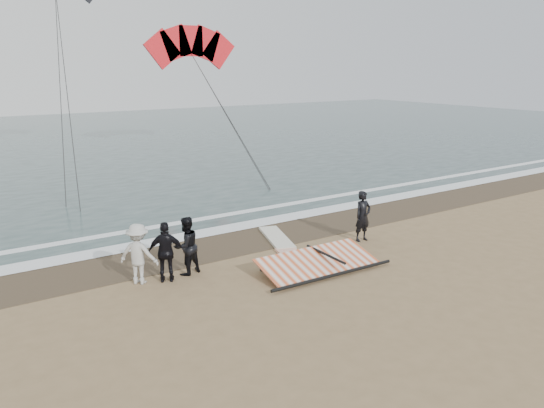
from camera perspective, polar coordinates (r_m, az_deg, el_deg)
The scene contains 11 objects.
ground at distance 15.48m, azimuth 6.62°, elevation -8.03°, with size 120.00×120.00×0.00m, color #8C704C.
sea at distance 45.23m, azimuth -21.36°, elevation 6.15°, with size 120.00×54.00×0.02m, color #233838.
wet_sand at distance 18.92m, azimuth -2.14°, elevation -3.65°, with size 120.00×2.80×0.01m, color #4C3D2B.
foam_near at distance 20.06m, azimuth -4.22°, elevation -2.53°, with size 120.00×0.90×0.01m, color white.
foam_far at distance 21.50m, azimuth -6.44°, elevation -1.40°, with size 120.00×0.45×0.01m, color white.
man_main at distance 18.65m, azimuth 9.74°, elevation -1.29°, with size 0.65×0.43×1.78m, color black.
board_white at distance 16.72m, azimuth 2.77°, elevation -6.03°, with size 0.64×2.29×0.09m, color silver.
board_cream at distance 18.75m, azimuth 0.50°, elevation -3.65°, with size 0.67×2.52×0.11m, color silver.
trio_cluster at distance 15.38m, azimuth -11.82°, elevation -4.95°, with size 2.52×1.33×1.75m.
sail_rig at distance 16.07m, azimuth 4.42°, elevation -6.36°, with size 4.27×1.85×0.49m.
kite_red at distance 37.63m, azimuth -8.68°, elevation 16.09°, with size 7.44×6.64×14.82m.
Camera 1 is at (-9.28, -10.87, 5.96)m, focal length 35.00 mm.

